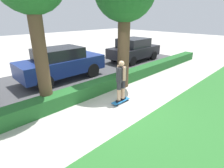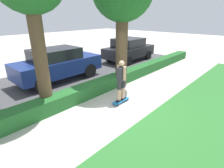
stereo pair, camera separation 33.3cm
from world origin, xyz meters
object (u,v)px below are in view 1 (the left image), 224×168
at_px(parked_car_rear, 134,49).
at_px(skateboard, 121,101).
at_px(skater_person, 121,80).
at_px(parked_car_middle, 61,63).

bearing_deg(parked_car_rear, skateboard, -146.24).
relative_size(skateboard, parked_car_rear, 0.20).
height_order(skater_person, parked_car_rear, skater_person).
xyz_separation_m(skateboard, parked_car_middle, (-0.22, 3.92, 0.80)).
xyz_separation_m(skater_person, parked_car_rear, (5.59, 3.91, -0.08)).
distance_m(skater_person, parked_car_middle, 3.93).
bearing_deg(skater_person, parked_car_rear, 35.00).
bearing_deg(skateboard, skater_person, -116.57).
bearing_deg(skateboard, parked_car_rear, 35.00).
bearing_deg(parked_car_middle, parked_car_rear, 0.00).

